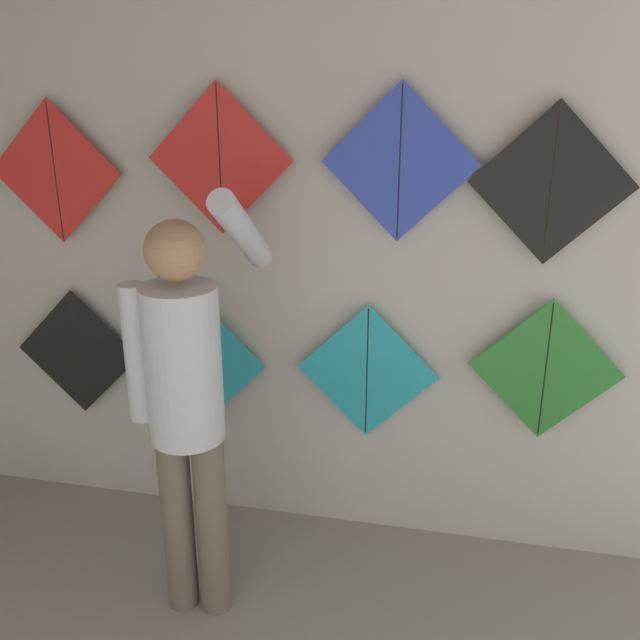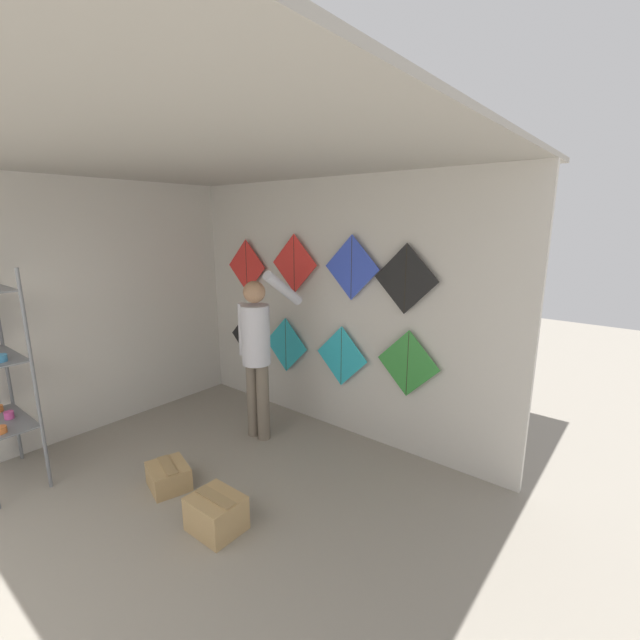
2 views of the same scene
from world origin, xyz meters
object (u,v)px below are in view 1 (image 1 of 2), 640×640
(shopkeeper, at_px, (187,391))
(kite_3, at_px, (545,370))
(kite_6, at_px, (400,163))
(kite_7, at_px, (552,184))
(kite_5, at_px, (220,159))
(kite_4, at_px, (55,172))
(kite_1, at_px, (200,362))
(kite_2, at_px, (367,372))
(kite_0, at_px, (78,352))

(shopkeeper, relative_size, kite_3, 2.75)
(kite_6, height_order, kite_7, kite_6)
(shopkeeper, relative_size, kite_5, 2.75)
(kite_7, bearing_deg, kite_4, 180.00)
(kite_1, xyz_separation_m, kite_2, (0.84, 0.00, 0.03))
(shopkeeper, relative_size, kite_6, 2.75)
(kite_0, bearing_deg, kite_1, 0.00)
(kite_3, relative_size, kite_4, 1.00)
(kite_4, xyz_separation_m, kite_7, (2.25, 0.00, 0.02))
(kite_4, bearing_deg, kite_6, 0.00)
(shopkeeper, relative_size, kite_7, 2.75)
(kite_2, bearing_deg, kite_0, 180.00)
(kite_3, height_order, kite_4, kite_4)
(kite_4, bearing_deg, kite_3, 0.00)
(kite_3, height_order, kite_7, kite_7)
(shopkeeper, bearing_deg, kite_2, 43.08)
(kite_4, distance_m, kite_5, 0.83)
(kite_2, distance_m, kite_4, 1.75)
(kite_0, height_order, kite_3, kite_3)
(kite_1, distance_m, kite_7, 1.84)
(kite_4, xyz_separation_m, kite_6, (1.62, 0.00, 0.09))
(kite_1, relative_size, kite_2, 1.00)
(kite_2, bearing_deg, kite_6, 0.00)
(kite_0, height_order, kite_4, kite_4)
(kite_2, relative_size, kite_7, 1.00)
(kite_3, bearing_deg, kite_6, 180.00)
(kite_0, bearing_deg, kite_5, 0.00)
(kite_1, distance_m, kite_3, 1.65)
(kite_6, relative_size, kite_7, 1.00)
(kite_0, height_order, kite_2, kite_2)
(kite_5, bearing_deg, kite_4, 180.00)
(kite_3, xyz_separation_m, kite_7, (-0.06, 0.00, 0.83))
(kite_0, xyz_separation_m, kite_1, (0.67, 0.00, 0.01))
(kite_7, bearing_deg, shopkeeper, -154.17)
(kite_4, distance_m, kite_7, 2.25)
(kite_0, distance_m, kite_7, 2.44)
(kite_4, height_order, kite_6, kite_6)
(kite_5, bearing_deg, kite_6, 0.00)
(kite_0, bearing_deg, kite_3, 0.00)
(kite_3, bearing_deg, kite_5, 180.00)
(kite_7, bearing_deg, kite_5, 180.00)
(kite_0, xyz_separation_m, kite_5, (0.82, 0.00, 1.01))
(kite_3, xyz_separation_m, kite_5, (-1.49, 0.00, 0.89))
(kite_6, bearing_deg, kite_3, 0.00)
(kite_1, height_order, kite_5, kite_5)
(shopkeeper, bearing_deg, kite_5, 91.35)
(kite_4, height_order, kite_5, kite_5)
(kite_0, relative_size, kite_4, 1.00)
(kite_2, relative_size, kite_5, 1.00)
(kite_2, height_order, kite_4, kite_4)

